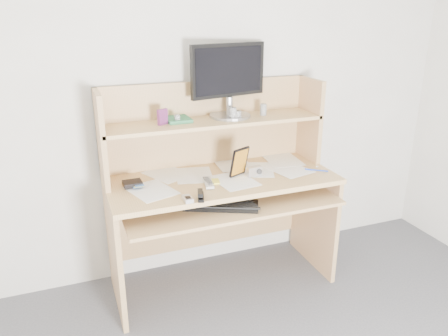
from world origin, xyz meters
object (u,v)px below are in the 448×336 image
object	(u,v)px
tv_remote	(208,183)
monitor	(229,78)
keyboard	(221,205)
game_case	(239,162)
desk	(218,181)

from	to	relation	value
tv_remote	monitor	bearing A→B (deg)	61.40
keyboard	tv_remote	bearing A→B (deg)	132.48
game_case	monitor	bearing A→B (deg)	59.97
desk	tv_remote	xyz separation A→B (m)	(-0.12, -0.16, 0.07)
game_case	monitor	distance (m)	0.53
desk	tv_remote	world-z (taller)	desk
tv_remote	monitor	distance (m)	0.67
keyboard	game_case	distance (m)	0.31
desk	game_case	distance (m)	0.21
desk	keyboard	world-z (taller)	desk
desk	keyboard	distance (m)	0.29
keyboard	tv_remote	world-z (taller)	tv_remote
desk	keyboard	bearing A→B (deg)	-106.31
tv_remote	game_case	bearing A→B (deg)	25.51
desk	keyboard	size ratio (longest dim) A/B	3.09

